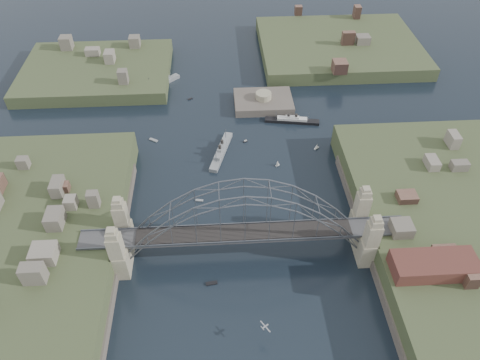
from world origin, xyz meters
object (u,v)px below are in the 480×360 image
(bridge, at_px, (244,222))
(ocean_liner, at_px, (292,120))
(naval_cruiser_far, at_px, (161,83))
(wharf_shed, at_px, (434,265))
(naval_cruiser_near, at_px, (221,151))
(fort_island, at_px, (263,106))

(bridge, bearing_deg, ocean_liner, 69.82)
(naval_cruiser_far, bearing_deg, bridge, -71.97)
(naval_cruiser_far, bearing_deg, ocean_liner, -29.85)
(wharf_shed, bearing_deg, bridge, 162.35)
(wharf_shed, distance_m, ocean_liner, 76.27)
(bridge, height_order, ocean_liner, bridge)
(bridge, xyz_separation_m, naval_cruiser_far, (-28.23, 86.76, -11.38))
(naval_cruiser_near, xyz_separation_m, ocean_liner, (26.33, 16.19, -0.19))
(naval_cruiser_near, bearing_deg, wharf_shed, -48.91)
(bridge, distance_m, wharf_shed, 46.23)
(bridge, relative_size, naval_cruiser_far, 5.61)
(fort_island, bearing_deg, bridge, -99.73)
(bridge, bearing_deg, naval_cruiser_far, 108.03)
(wharf_shed, relative_size, naval_cruiser_near, 1.00)
(bridge, height_order, naval_cruiser_far, bridge)
(bridge, bearing_deg, wharf_shed, -17.65)
(bridge, bearing_deg, fort_island, 80.27)
(wharf_shed, xyz_separation_m, naval_cruiser_near, (-48.91, 56.08, -9.06))
(bridge, height_order, wharf_shed, bridge)
(fort_island, distance_m, naval_cruiser_near, 32.67)
(naval_cruiser_near, bearing_deg, bridge, -83.35)
(bridge, xyz_separation_m, naval_cruiser_near, (-4.91, 42.08, -11.38))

